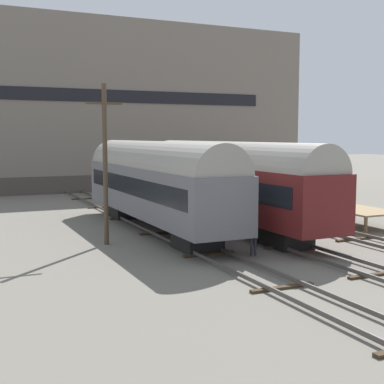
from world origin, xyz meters
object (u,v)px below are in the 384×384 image
train_car_grey (155,180)px  bench (308,194)px  person_worker (253,232)px  train_car_maroon (228,179)px  utility_pole (105,162)px

train_car_grey → bench: train_car_grey is taller
bench → person_worker: size_ratio=0.77×
train_car_grey → bench: size_ratio=12.55×
train_car_maroon → bench: bearing=10.6°
train_car_maroon → utility_pole: (-7.97, -1.91, 1.24)m
person_worker → utility_pole: (-5.43, 5.35, 3.08)m
utility_pole → bench: bearing=12.1°
utility_pole → train_car_maroon: bearing=13.5°
person_worker → train_car_maroon: bearing=70.7°
person_worker → utility_pole: 8.22m
train_car_grey → utility_pole: (-3.62, -2.62, 1.25)m
bench → utility_pole: size_ratio=0.17×
train_car_grey → bench: (11.15, 0.56, -1.35)m
train_car_maroon → bench: size_ratio=13.48×
train_car_grey → train_car_maroon: (4.35, -0.71, 0.01)m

